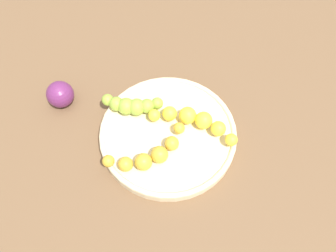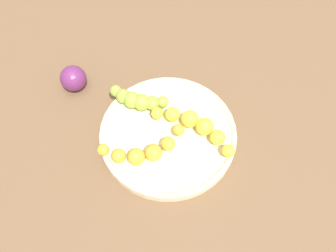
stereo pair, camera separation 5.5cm
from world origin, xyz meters
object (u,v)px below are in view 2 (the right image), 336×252
(banana_spotted, at_px, (144,151))
(banana_yellow, at_px, (196,125))
(fruit_bowl, at_px, (168,133))
(plum_purple, at_px, (73,78))
(banana_green, at_px, (138,100))

(banana_spotted, bearing_deg, banana_yellow, 103.42)
(fruit_bowl, relative_size, plum_purple, 4.81)
(fruit_bowl, relative_size, banana_spotted, 1.89)
(fruit_bowl, height_order, banana_yellow, banana_yellow)
(banana_yellow, distance_m, banana_spotted, 0.10)
(banana_green, distance_m, banana_spotted, 0.11)
(banana_yellow, xyz_separation_m, banana_green, (0.02, 0.12, 0.00))
(fruit_bowl, height_order, banana_spotted, banana_spotted)
(banana_yellow, xyz_separation_m, plum_purple, (0.04, 0.26, -0.01))
(banana_yellow, relative_size, banana_green, 1.40)
(banana_spotted, bearing_deg, fruit_bowl, 122.87)
(fruit_bowl, distance_m, banana_spotted, 0.07)
(banana_spotted, relative_size, plum_purple, 2.55)
(banana_spotted, bearing_deg, banana_green, 172.96)
(fruit_bowl, distance_m, banana_yellow, 0.05)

